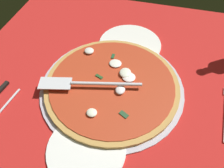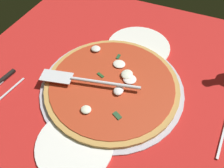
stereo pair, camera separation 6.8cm
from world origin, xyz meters
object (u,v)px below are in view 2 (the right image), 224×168
pizza (112,84)px  pizza_server (86,80)px  dinner_plate_left (75,144)px  dinner_plate_right (139,47)px

pizza → pizza_server: pizza_server is taller
dinner_plate_left → pizza: pizza is taller
dinner_plate_left → pizza_server: bearing=18.1°
dinner_plate_right → pizza: size_ratio=0.55×
dinner_plate_left → pizza: 21.47cm
dinner_plate_left → pizza: bearing=-2.9°
dinner_plate_right → pizza: 21.39cm
pizza → pizza_server: (-3.67, 6.88, 2.47)cm
pizza → pizza_server: 8.18cm
pizza → dinner_plate_left: bearing=177.1°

